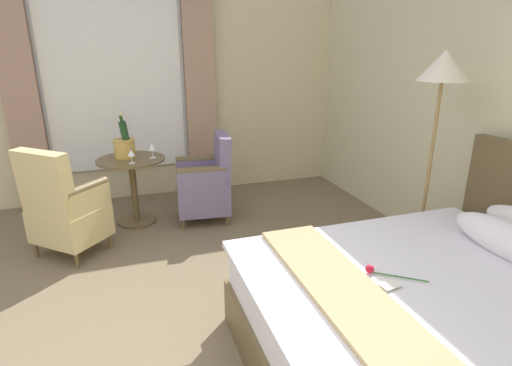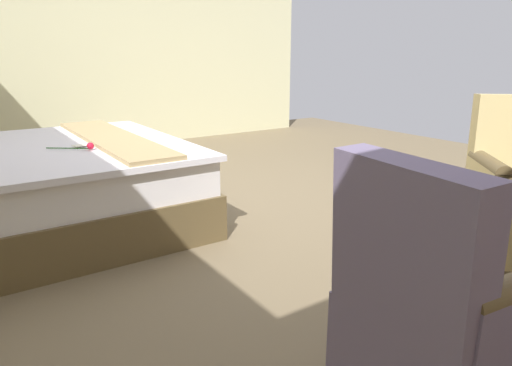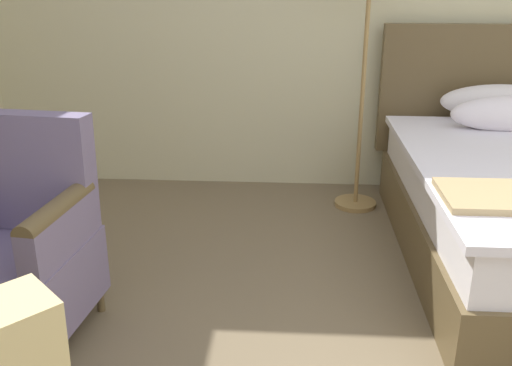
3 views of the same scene
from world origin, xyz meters
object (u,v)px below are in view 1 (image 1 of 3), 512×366
champagne_bucket (125,145)px  armchair_facing_bed (64,209)px  side_table_round (133,183)px  wine_glass_near_bucket (131,154)px  wine_glass_near_edge (152,147)px  floor_lamp_brass (441,84)px  armchair_by_window (207,184)px  bed (461,328)px

champagne_bucket → armchair_facing_bed: size_ratio=0.46×
side_table_round → champagne_bucket: size_ratio=1.55×
wine_glass_near_bucket → wine_glass_near_edge: (-0.16, 0.22, 0.01)m
floor_lamp_brass → wine_glass_near_edge: (-1.69, -2.07, -0.72)m
floor_lamp_brass → champagne_bucket: (-1.80, -2.34, -0.71)m
floor_lamp_brass → champagne_bucket: bearing=-127.5°
wine_glass_near_bucket → wine_glass_near_edge: size_ratio=0.87×
champagne_bucket → armchair_facing_bed: champagne_bucket is taller
champagne_bucket → wine_glass_near_bucket: (0.27, 0.06, -0.03)m
floor_lamp_brass → wine_glass_near_bucket: floor_lamp_brass is taller
armchair_by_window → armchair_facing_bed: armchair_facing_bed is taller
side_table_round → wine_glass_near_edge: wine_glass_near_edge is taller
champagne_bucket → wine_glass_near_bucket: champagne_bucket is taller
armchair_by_window → armchair_facing_bed: size_ratio=0.94×
champagne_bucket → armchair_facing_bed: 0.94m
armchair_by_window → champagne_bucket: bearing=-104.8°
wine_glass_near_bucket → wine_glass_near_edge: bearing=126.2°
wine_glass_near_bucket → floor_lamp_brass: bearing=56.2°
armchair_by_window → wine_glass_near_edge: bearing=-100.8°
bed → wine_glass_near_edge: (-2.82, -1.40, 0.49)m
wine_glass_near_bucket → champagne_bucket: bearing=-168.3°
bed → armchair_by_window: bed is taller
bed → wine_glass_near_edge: size_ratio=13.19×
bed → side_table_round: 3.29m
bed → armchair_facing_bed: bed is taller
armchair_by_window → wine_glass_near_bucket: bearing=-85.8°
side_table_round → champagne_bucket: bearing=-146.9°
bed → armchair_facing_bed: (-2.30, -2.24, 0.11)m
bed → armchair_by_window: 2.85m
side_table_round → champagne_bucket: 0.40m
champagne_bucket → armchair_by_window: champagne_bucket is taller
side_table_round → champagne_bucket: (-0.07, -0.05, 0.39)m
wine_glass_near_bucket → bed: bearing=31.2°
wine_glass_near_edge → armchair_facing_bed: (0.53, -0.84, -0.38)m
bed → wine_glass_near_bucket: (-2.66, -1.62, 0.47)m
floor_lamp_brass → armchair_facing_bed: size_ratio=1.77×
side_table_round → armchair_facing_bed: (0.56, -0.62, -0.00)m
champagne_bucket → wine_glass_near_edge: (0.11, 0.27, -0.01)m
champagne_bucket → bed: bearing=29.7°
floor_lamp_brass → armchair_by_window: bearing=-136.0°
bed → floor_lamp_brass: (-1.13, 0.67, 1.21)m
champagne_bucket → side_table_round: bearing=33.1°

